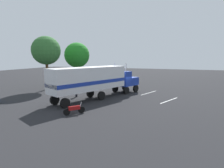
% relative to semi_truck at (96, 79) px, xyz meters
% --- Properties ---
extents(ground_plane, '(120.00, 120.00, 0.00)m').
position_rel_semi_truck_xyz_m(ground_plane, '(4.70, -2.41, -2.52)').
color(ground_plane, '#232326').
extents(lane_stripe_near, '(4.16, 1.75, 0.01)m').
position_rel_semi_truck_xyz_m(lane_stripe_near, '(6.15, -5.91, -2.52)').
color(lane_stripe_near, silver).
rests_on(lane_stripe_near, ground_plane).
extents(lane_stripe_mid, '(4.09, 1.93, 0.01)m').
position_rel_semi_truck_xyz_m(lane_stripe_mid, '(2.11, -9.06, -2.52)').
color(lane_stripe_mid, silver).
rests_on(lane_stripe_mid, ground_plane).
extents(semi_truck, '(13.97, 7.98, 4.50)m').
position_rel_semi_truck_xyz_m(semi_truck, '(0.00, 0.00, 0.00)').
color(semi_truck, '#193399').
rests_on(semi_truck, ground_plane).
extents(person_bystander, '(0.34, 0.46, 1.63)m').
position_rel_semi_truck_xyz_m(person_bystander, '(-0.09, 2.99, -1.63)').
color(person_bystander, black).
rests_on(person_bystander, ground_plane).
extents(motorcycle, '(1.69, 1.42, 1.12)m').
position_rel_semi_truck_xyz_m(motorcycle, '(-6.78, -0.89, -2.04)').
color(motorcycle, black).
rests_on(motorcycle, ground_plane).
extents(tree_left, '(4.89, 4.89, 8.22)m').
position_rel_semi_truck_xyz_m(tree_left, '(10.33, 9.00, 3.22)').
color(tree_left, brown).
rests_on(tree_left, ground_plane).
extents(tree_center, '(4.67, 4.67, 8.80)m').
position_rel_semi_truck_xyz_m(tree_center, '(3.47, 10.64, 3.90)').
color(tree_center, brown).
rests_on(tree_center, ground_plane).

